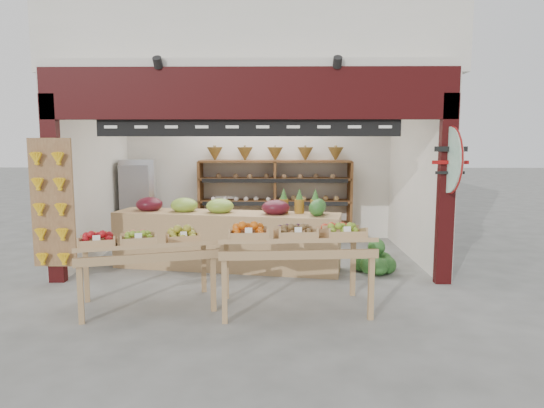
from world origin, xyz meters
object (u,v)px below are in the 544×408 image
at_px(back_shelving, 275,183).
at_px(display_table_right, 294,237).
at_px(mid_counter, 226,238).
at_px(refrigerator, 139,202).
at_px(cardboard_stack, 187,245).
at_px(display_table_left, 138,243).
at_px(watermelon_pile, 374,261).

bearing_deg(back_shelving, display_table_right, -86.34).
bearing_deg(mid_counter, refrigerator, 135.35).
bearing_deg(mid_counter, back_shelving, 70.88).
bearing_deg(cardboard_stack, display_table_right, -54.48).
distance_m(cardboard_stack, display_table_right, 3.11).
xyz_separation_m(mid_counter, display_table_left, (-0.86, -1.83, 0.30)).
distance_m(cardboard_stack, mid_counter, 0.99).
bearing_deg(refrigerator, mid_counter, -53.94).
distance_m(refrigerator, cardboard_stack, 1.82).
xyz_separation_m(back_shelving, cardboard_stack, (-1.50, -1.61, -0.93)).
height_order(cardboard_stack, watermelon_pile, cardboard_stack).
relative_size(display_table_left, display_table_right, 0.97).
relative_size(cardboard_stack, watermelon_pile, 1.54).
relative_size(display_table_right, watermelon_pile, 2.78).
xyz_separation_m(cardboard_stack, watermelon_pile, (3.06, -0.81, -0.06)).
height_order(back_shelving, display_table_left, back_shelving).
bearing_deg(display_table_left, display_table_right, -1.13).
relative_size(cardboard_stack, display_table_right, 0.55).
relative_size(back_shelving, display_table_right, 1.67).
height_order(back_shelving, display_table_right, back_shelving).
xyz_separation_m(back_shelving, watermelon_pile, (1.55, -2.41, -1.00)).
relative_size(back_shelving, cardboard_stack, 3.02).
xyz_separation_m(back_shelving, display_table_left, (-1.62, -4.04, -0.38)).
height_order(mid_counter, display_table_right, mid_counter).
distance_m(back_shelving, display_table_left, 4.37).
distance_m(display_table_right, watermelon_pile, 2.22).
bearing_deg(display_table_right, cardboard_stack, 125.52).
height_order(back_shelving, refrigerator, back_shelving).
distance_m(mid_counter, display_table_right, 2.17).
bearing_deg(display_table_left, cardboard_stack, 87.21).
bearing_deg(display_table_right, mid_counter, 118.82).
distance_m(refrigerator, watermelon_pile, 4.75).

